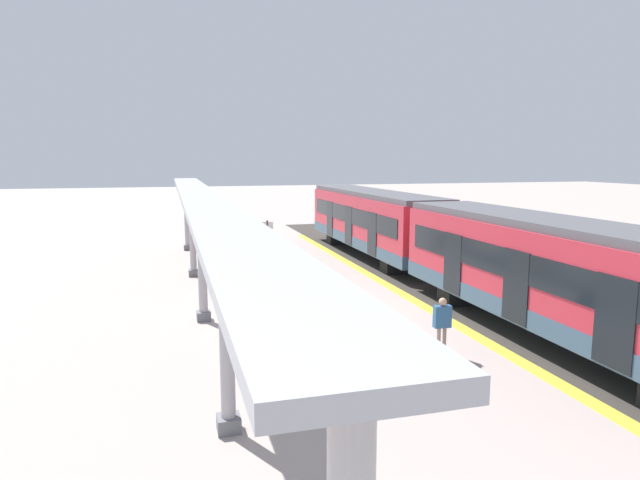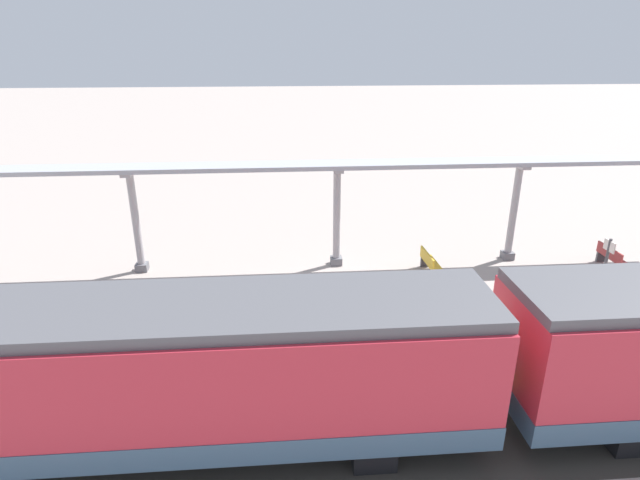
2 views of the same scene
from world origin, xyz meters
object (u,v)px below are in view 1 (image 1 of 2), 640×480
at_px(canopy_pillar_second, 192,232).
at_px(canopy_pillar_third, 202,260).
at_px(platform_info_sign, 267,238).
at_px(passenger_waiting_near_edge, 442,320).
at_px(canopy_pillar_nearest, 187,216).
at_px(bench_mid_platform, 215,252).
at_px(bench_near_end, 229,282).
at_px(train_near_carriage, 372,222).
at_px(train_far_carriage, 556,279).
at_px(canopy_pillar_fourth, 226,331).

relative_size(canopy_pillar_second, canopy_pillar_third, 1.00).
xyz_separation_m(platform_info_sign, passenger_waiting_near_edge, (-2.22, 13.51, -0.35)).
relative_size(canopy_pillar_nearest, bench_mid_platform, 2.59).
relative_size(canopy_pillar_second, bench_near_end, 2.57).
height_order(canopy_pillar_second, passenger_waiting_near_edge, canopy_pillar_second).
height_order(canopy_pillar_nearest, bench_near_end, canopy_pillar_nearest).
relative_size(platform_info_sign, passenger_waiting_near_edge, 1.40).
height_order(canopy_pillar_second, canopy_pillar_third, same).
bearing_deg(canopy_pillar_third, canopy_pillar_nearest, -90.00).
height_order(train_near_carriage, canopy_pillar_third, canopy_pillar_third).
distance_m(platform_info_sign, passenger_waiting_near_edge, 13.69).
relative_size(train_near_carriage, canopy_pillar_nearest, 3.54).
bearing_deg(train_near_carriage, platform_info_sign, 10.12).
xyz_separation_m(train_far_carriage, canopy_pillar_fourth, (9.41, 2.72, 0.14)).
height_order(canopy_pillar_nearest, canopy_pillar_third, same).
bearing_deg(canopy_pillar_third, canopy_pillar_second, -90.00).
relative_size(canopy_pillar_fourth, bench_near_end, 2.57).
bearing_deg(bench_mid_platform, train_near_carriage, 173.87).
bearing_deg(canopy_pillar_second, train_near_carriage, -164.11).
height_order(platform_info_sign, passenger_waiting_near_edge, platform_info_sign).
bearing_deg(platform_info_sign, bench_mid_platform, -38.67).
distance_m(train_near_carriage, canopy_pillar_fourth, 19.53).
bearing_deg(canopy_pillar_third, bench_mid_platform, -96.63).
distance_m(canopy_pillar_fourth, bench_mid_platform, 18.10).
distance_m(train_near_carriage, bench_mid_platform, 8.36).
height_order(train_far_carriage, canopy_pillar_fourth, canopy_pillar_fourth).
relative_size(train_near_carriage, canopy_pillar_fourth, 3.54).
xyz_separation_m(bench_mid_platform, passenger_waiting_near_edge, (-4.61, 15.42, 0.54)).
height_order(canopy_pillar_nearest, canopy_pillar_fourth, same).
distance_m(canopy_pillar_second, canopy_pillar_fourth, 14.43).
height_order(train_far_carriage, canopy_pillar_nearest, canopy_pillar_nearest).
distance_m(bench_mid_platform, passenger_waiting_near_edge, 16.11).
bearing_deg(canopy_pillar_nearest, bench_near_end, 96.13).
bearing_deg(train_far_carriage, canopy_pillar_second, -51.21).
distance_m(canopy_pillar_third, platform_info_sign, 9.35).
relative_size(train_far_carriage, canopy_pillar_fourth, 3.54).
distance_m(canopy_pillar_second, bench_near_end, 4.04).
bearing_deg(train_far_carriage, bench_near_end, -44.70).
xyz_separation_m(canopy_pillar_nearest, canopy_pillar_fourth, (0.00, 21.69, 0.00)).
bearing_deg(train_near_carriage, bench_mid_platform, -6.13).
xyz_separation_m(canopy_pillar_fourth, platform_info_sign, (-3.61, -16.08, -0.65)).
bearing_deg(canopy_pillar_nearest, canopy_pillar_fourth, 90.00).
bearing_deg(bench_mid_platform, canopy_pillar_second, 71.06).
bearing_deg(train_near_carriage, canopy_pillar_third, 45.66).
bearing_deg(canopy_pillar_nearest, platform_info_sign, 122.76).
height_order(train_near_carriage, canopy_pillar_second, canopy_pillar_second).
xyz_separation_m(canopy_pillar_nearest, passenger_waiting_near_edge, (-5.84, 19.13, -1.00)).
bearing_deg(bench_mid_platform, train_far_carriage, 118.21).
bearing_deg(platform_info_sign, bench_near_end, 64.71).
xyz_separation_m(canopy_pillar_nearest, bench_mid_platform, (-1.22, 3.70, -1.53)).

